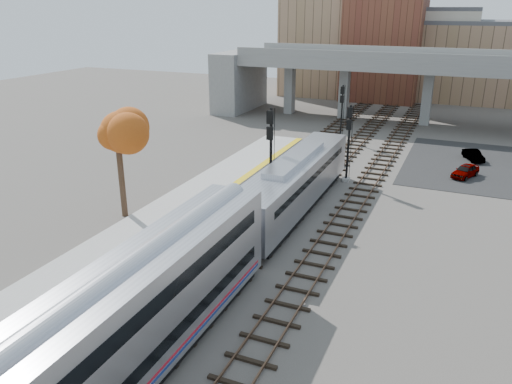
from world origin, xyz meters
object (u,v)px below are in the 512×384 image
Objects in this scene: car_a at (465,171)px; tree at (117,134)px; car_b at (473,155)px; signal_mast_mid at (348,145)px; signal_mast_near at (270,157)px; signal_mast_far at (341,115)px; coach at (88,360)px; locomotive at (295,182)px.

tree is at bearing -115.73° from car_a.
signal_mast_mid is at bearing -156.79° from car_b.
signal_mast_near reaches higher than car_b.
signal_mast_near is 24.42m from car_b.
car_a is (13.84, -8.47, -2.44)m from signal_mast_far.
signal_mast_far reaches higher than coach.
coach is at bearing -90.00° from locomotive.
signal_mast_near is at bearing -116.95° from signal_mast_mid.
locomotive is at bearing -6.99° from signal_mast_near.
coach is at bearing -130.78° from car_b.
locomotive is 23.28m from car_b.
locomotive is 5.54× the size of car_a.
signal_mast_near is 0.91× the size of tree.
signal_mast_near is 9.07m from signal_mast_mid.
signal_mast_mid is 2.12× the size of car_b.
signal_mast_mid is 0.81× the size of tree.
coach is 3.24× the size of signal_mast_near.
tree reaches higher than car_b.
signal_mast_mid is at bearing -73.50° from signal_mast_far.
signal_mast_near is 1.13× the size of signal_mast_mid.
tree is (-9.20, -28.14, 3.21)m from signal_mast_far.
signal_mast_far is at bearing 92.69° from coach.
signal_mast_near is 11.35m from tree.
car_a reaches higher than car_b.
car_b is (12.32, 19.68, -1.71)m from locomotive.
signal_mast_near reaches higher than signal_mast_mid.
tree is (-11.30, -5.97, 4.00)m from locomotive.
signal_mast_near reaches higher than signal_mast_far.
signal_mast_near is at bearing -90.00° from signal_mast_far.
locomotive is at bearing -103.51° from signal_mast_mid.
car_b is (23.62, 25.65, -5.70)m from tree.
signal_mast_mid reaches higher than car_a.
signal_mast_far is at bearing 172.33° from car_a.
car_a is 6.01m from car_b.
signal_mast_near is at bearing 34.11° from tree.
car_a is at bearing 28.87° from signal_mast_mid.
signal_mast_far is (-2.10, 44.77, 0.27)m from coach.
car_a is (13.84, 13.44, -3.32)m from signal_mast_near.
signal_mast_mid is 15.59m from car_b.
locomotive is 22.61m from coach.
car_b is (14.42, 19.42, -3.37)m from signal_mast_near.
tree is 2.62× the size of car_b.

